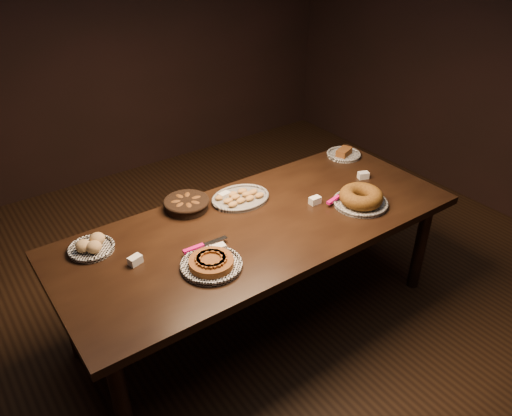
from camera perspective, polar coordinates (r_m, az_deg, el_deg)
ground at (r=3.39m, az=0.44°, el=-12.25°), size 5.00×5.00×0.00m
buffet_table at (r=2.97m, az=0.49°, el=-2.80°), size 2.40×1.00×0.75m
apple_tart_plate at (r=2.58m, az=-5.14°, el=-6.32°), size 0.35×0.33×0.06m
madeleine_platter at (r=3.13m, az=-1.80°, el=1.18°), size 0.37×0.31×0.04m
bundt_cake_plate at (r=3.14m, az=11.88°, el=1.09°), size 0.37×0.35×0.11m
croissant_basket at (r=3.06m, az=-7.94°, el=0.54°), size 0.30×0.30×0.07m
bread_roll_plate at (r=2.82m, az=-18.29°, el=-4.18°), size 0.25×0.25×0.08m
loaf_plate at (r=3.74m, az=9.99°, el=6.11°), size 0.25×0.25×0.06m
tent_cards at (r=2.97m, az=0.28°, el=-0.55°), size 1.72×0.51×0.04m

